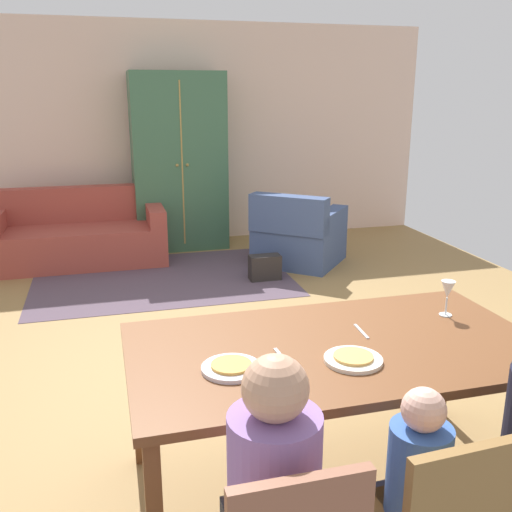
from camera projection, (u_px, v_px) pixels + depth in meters
name	position (u px, v px, depth m)	size (l,w,h in m)	color
ground_plane	(230.00, 339.00, 4.52)	(6.65, 6.42, 0.02)	olive
back_wall	(172.00, 135.00, 7.17)	(6.65, 0.10, 2.70)	beige
dining_table	(336.00, 357.00, 2.62)	(1.88, 1.02, 0.76)	brown
plate_near_man	(231.00, 368.00, 2.36)	(0.25, 0.25, 0.02)	silver
pizza_near_man	(231.00, 365.00, 2.35)	(0.17, 0.17, 0.01)	gold
plate_near_child	(353.00, 360.00, 2.43)	(0.25, 0.25, 0.02)	white
pizza_near_child	(353.00, 356.00, 2.43)	(0.17, 0.17, 0.01)	gold
wine_glass	(448.00, 291.00, 2.90)	(0.07, 0.07, 0.19)	silver
fork	(281.00, 356.00, 2.48)	(0.02, 0.15, 0.01)	silver
knife	(361.00, 331.00, 2.74)	(0.01, 0.17, 0.01)	silver
person_child	(409.00, 509.00, 2.04)	(0.22, 0.29, 0.92)	#353A4F
area_rug	(163.00, 278.00, 5.93)	(2.60, 1.80, 0.01)	#52424F
couch	(79.00, 236.00, 6.44)	(1.88, 0.86, 0.82)	#A04236
armchair	(298.00, 236.00, 6.37)	(1.21, 1.21, 0.82)	#3E517C
armoire	(179.00, 162.00, 6.90)	(1.10, 0.59, 2.10)	#3B6647
handbag	(265.00, 267.00, 5.87)	(0.32, 0.16, 0.26)	#292522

